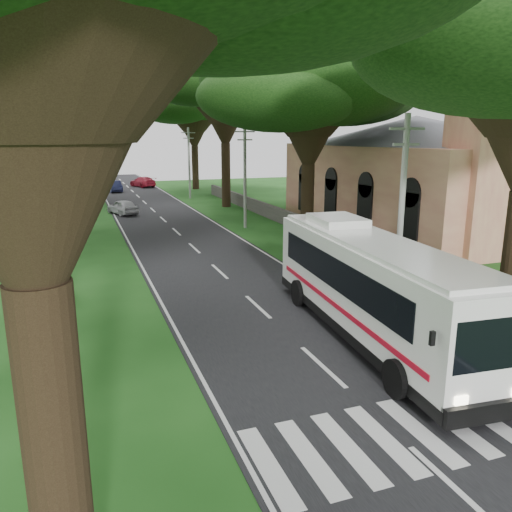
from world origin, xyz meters
TOP-DOWN VIEW (x-y plane):
  - ground at (0.00, 0.00)m, footprint 140.00×140.00m
  - road at (0.00, 25.00)m, footprint 8.00×120.00m
  - crosswalk at (0.00, -2.00)m, footprint 8.00×3.00m
  - property_wall at (9.00, 24.00)m, footprint 0.35×50.00m
  - church at (17.86, 21.55)m, footprint 14.00×24.00m
  - pole_near at (5.50, 6.00)m, footprint 1.60×0.24m
  - pole_mid at (5.50, 26.00)m, footprint 1.60×0.24m
  - pole_far at (5.50, 46.00)m, footprint 1.60×0.24m
  - tree_l_midb at (-7.50, 30.00)m, footprint 13.85×13.85m
  - tree_l_far at (-8.50, 48.00)m, footprint 13.23×13.23m
  - tree_r_mida at (8.00, 20.00)m, footprint 14.45×14.45m
  - tree_r_midb at (7.50, 38.00)m, footprint 15.44×15.44m
  - tree_r_far at (8.50, 56.00)m, footprint 14.14×14.14m
  - coach_bus at (2.70, 3.68)m, footprint 3.67×12.54m
  - distant_car_a at (-3.00, 36.15)m, footprint 2.89×4.33m
  - distant_car_b at (-2.16, 55.89)m, footprint 1.71×4.31m
  - distant_car_c at (2.02, 60.84)m, footprint 3.57×5.32m
  - pedestrian at (-7.81, 7.83)m, footprint 0.44×0.63m

SIDE VIEW (x-z plane):
  - ground at x=0.00m, z-range 0.00..0.00m
  - crosswalk at x=0.00m, z-range -0.01..0.01m
  - road at x=0.00m, z-range -0.01..0.03m
  - property_wall at x=9.00m, z-range 0.00..1.20m
  - distant_car_a at x=-3.00m, z-range 0.03..1.40m
  - distant_car_b at x=-2.16m, z-range 0.03..1.43m
  - distant_car_c at x=2.02m, z-range 0.03..1.46m
  - pedestrian at x=-7.81m, z-range 0.00..1.66m
  - coach_bus at x=2.70m, z-range 0.14..3.79m
  - pole_near at x=5.50m, z-range 0.18..8.18m
  - pole_mid at x=5.50m, z-range 0.18..8.18m
  - pole_far at x=5.50m, z-range 0.18..8.18m
  - church at x=17.86m, z-range -0.89..10.71m
  - tree_r_mida at x=8.00m, z-range 3.66..17.30m
  - tree_l_far at x=-8.50m, z-range 4.22..18.61m
  - tree_r_far at x=8.50m, z-range 4.22..18.93m
  - tree_r_midb at x=7.50m, z-range 4.81..21.21m
  - tree_l_midb at x=-7.50m, z-range 4.97..21.15m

